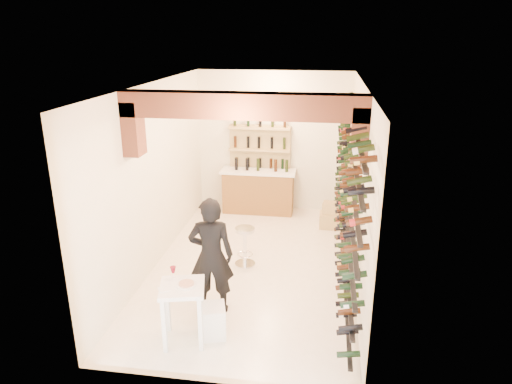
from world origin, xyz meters
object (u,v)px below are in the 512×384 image
tasting_table (182,296)px  white_stool (212,321)px  crate_lower (332,220)px  chrome_barstool (245,244)px  back_counter (258,190)px  wine_rack (345,188)px  person (211,256)px

tasting_table → white_stool: (0.35, 0.16, -0.46)m
tasting_table → crate_lower: tasting_table is taller
chrome_barstool → crate_lower: bearing=51.4°
white_stool → crate_lower: size_ratio=0.85×
back_counter → chrome_barstool: 2.65m
wine_rack → tasting_table: 3.22m
white_stool → crate_lower: bearing=67.8°
back_counter → person: (-0.09, -4.12, 0.37)m
tasting_table → crate_lower: 4.69m
crate_lower → white_stool: bearing=-112.2°
wine_rack → tasting_table: wine_rack is taller
back_counter → white_stool: back_counter is taller
white_stool → crate_lower: white_stool is taller
tasting_table → chrome_barstool: bearing=65.4°
wine_rack → crate_lower: (-0.13, 1.96, -1.39)m
white_stool → person: bearing=102.9°
person → white_stool: bearing=94.3°
crate_lower → tasting_table: bearing=-115.4°
tasting_table → wine_rack: bearing=33.0°
back_counter → tasting_table: 4.91m
back_counter → tasting_table: (-0.30, -4.90, 0.15)m
person → crate_lower: (1.79, 3.44, -0.74)m
back_counter → person: bearing=-91.3°
tasting_table → chrome_barstool: tasting_table is taller
tasting_table → white_stool: 0.60m
tasting_table → white_stool: size_ratio=2.24×
wine_rack → crate_lower: wine_rack is taller
tasting_table → crate_lower: size_ratio=1.90×
back_counter → tasting_table: bearing=-93.5°
back_counter → white_stool: (0.05, -4.74, -0.31)m
wine_rack → white_stool: bearing=-130.4°
white_stool → chrome_barstool: (0.09, 2.10, 0.19)m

